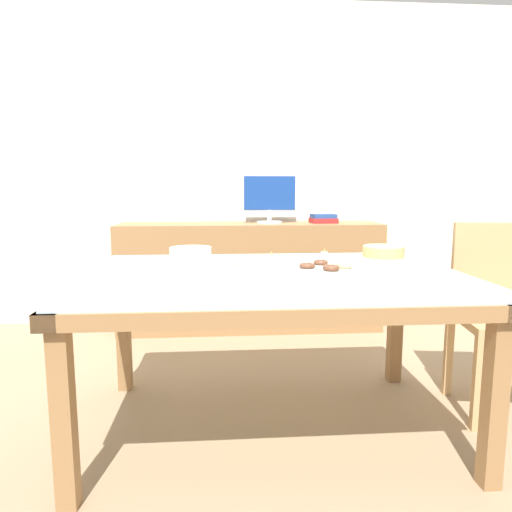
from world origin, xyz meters
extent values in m
plane|color=#997F60|center=(0.00, 0.00, 0.00)|extent=(12.00, 12.00, 0.00)
cube|color=silver|center=(0.00, 1.88, 1.30)|extent=(8.00, 0.10, 2.60)
cube|color=silver|center=(0.00, 0.00, 0.73)|extent=(1.63, 1.06, 0.04)
cube|color=olive|center=(0.00, -0.51, 0.68)|extent=(1.67, 0.08, 0.06)
cube|color=olive|center=(0.00, 0.51, 0.68)|extent=(1.67, 0.08, 0.06)
cube|color=olive|center=(-0.79, 0.00, 0.68)|extent=(0.08, 1.09, 0.06)
cube|color=olive|center=(0.79, 0.00, 0.68)|extent=(0.08, 1.09, 0.06)
cube|color=olive|center=(-0.77, -0.48, 0.35)|extent=(0.07, 0.07, 0.69)
cube|color=olive|center=(0.77, -0.48, 0.35)|extent=(0.07, 0.07, 0.69)
cube|color=olive|center=(-0.77, 0.48, 0.35)|extent=(0.07, 0.07, 0.69)
cube|color=olive|center=(0.77, 0.48, 0.35)|extent=(0.07, 0.07, 0.69)
cube|color=tan|center=(1.15, 0.07, 0.47)|extent=(0.47, 0.47, 0.04)
cube|color=tan|center=(1.18, 0.26, 0.71)|extent=(0.40, 0.09, 0.45)
cube|color=tan|center=(0.94, -0.09, 0.23)|extent=(0.05, 0.05, 0.45)
cube|color=tan|center=(0.99, 0.28, 0.23)|extent=(0.05, 0.05, 0.45)
cube|color=olive|center=(0.00, 1.58, 0.42)|extent=(2.05, 0.44, 0.84)
cylinder|color=silver|center=(0.15, 1.58, 0.85)|extent=(0.20, 0.20, 0.02)
cylinder|color=silver|center=(0.15, 1.58, 0.90)|extent=(0.04, 0.04, 0.09)
cube|color=silver|center=(0.15, 1.58, 1.08)|extent=(0.42, 0.02, 0.28)
cube|color=navy|center=(0.15, 1.57, 1.08)|extent=(0.40, 0.00, 0.26)
cube|color=maroon|center=(0.58, 1.58, 0.86)|extent=(0.21, 0.17, 0.04)
cube|color=#23478C|center=(0.58, 1.58, 0.90)|extent=(0.20, 0.16, 0.03)
cylinder|color=silver|center=(0.61, 0.29, 0.76)|extent=(0.27, 0.27, 0.01)
cylinder|color=tan|center=(0.61, 0.29, 0.79)|extent=(0.21, 0.21, 0.05)
cylinder|color=#F4CA7D|center=(0.61, 0.29, 0.82)|extent=(0.21, 0.21, 0.01)
cylinder|color=silver|center=(0.24, -0.03, 0.76)|extent=(0.34, 0.34, 0.01)
torus|color=#EAD184|center=(0.32, -0.04, 0.78)|extent=(0.07, 0.07, 0.02)
torus|color=brown|center=(0.23, 0.06, 0.77)|extent=(0.07, 0.07, 0.02)
torus|color=brown|center=(0.15, -0.03, 0.78)|extent=(0.07, 0.07, 0.02)
torus|color=brown|center=(0.24, -0.10, 0.78)|extent=(0.07, 0.07, 0.02)
cylinder|color=silver|center=(-0.38, 0.30, 0.76)|extent=(0.21, 0.21, 0.01)
cylinder|color=silver|center=(-0.38, 0.30, 0.77)|extent=(0.21, 0.21, 0.01)
cylinder|color=silver|center=(-0.38, 0.30, 0.78)|extent=(0.21, 0.21, 0.01)
cylinder|color=silver|center=(-0.38, 0.30, 0.79)|extent=(0.21, 0.21, 0.01)
cylinder|color=silver|center=(-0.38, 0.30, 0.80)|extent=(0.21, 0.21, 0.01)
cylinder|color=silver|center=(-0.38, 0.30, 0.81)|extent=(0.21, 0.21, 0.01)
cylinder|color=silver|center=(-0.38, 0.30, 0.82)|extent=(0.21, 0.21, 0.01)
cylinder|color=silver|center=(0.04, 0.37, 0.76)|extent=(0.04, 0.04, 0.02)
cylinder|color=white|center=(0.04, 0.37, 0.76)|extent=(0.03, 0.03, 0.00)
cone|color=#F9B74C|center=(0.04, 0.37, 0.78)|extent=(0.01, 0.01, 0.02)
cylinder|color=silver|center=(-0.17, 0.05, 0.76)|extent=(0.04, 0.04, 0.02)
cylinder|color=white|center=(-0.17, 0.05, 0.76)|extent=(0.03, 0.03, 0.00)
cone|color=#F9B74C|center=(-0.17, 0.05, 0.78)|extent=(0.01, 0.01, 0.02)
cylinder|color=silver|center=(0.34, 0.47, 0.76)|extent=(0.04, 0.04, 0.02)
cylinder|color=white|center=(0.34, 0.47, 0.76)|extent=(0.03, 0.03, 0.00)
cone|color=#F9B74C|center=(0.34, 0.47, 0.78)|extent=(0.01, 0.01, 0.02)
cylinder|color=silver|center=(0.07, 0.30, 0.76)|extent=(0.04, 0.04, 0.02)
cylinder|color=white|center=(0.07, 0.30, 0.76)|extent=(0.03, 0.03, 0.00)
cone|color=#F9B74C|center=(0.07, 0.30, 0.78)|extent=(0.01, 0.01, 0.02)
camera|label=1|loc=(-0.22, -1.99, 1.11)|focal=32.00mm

